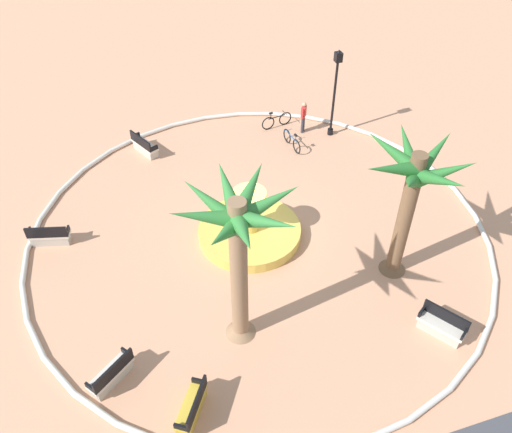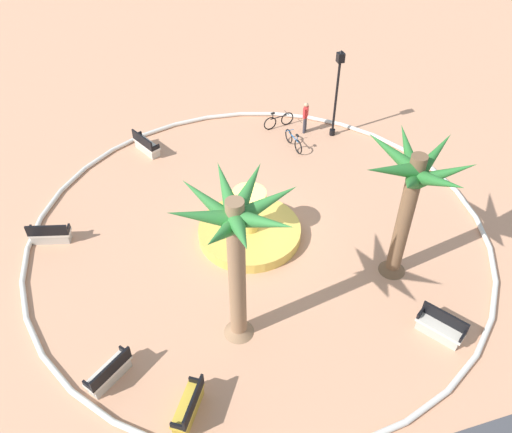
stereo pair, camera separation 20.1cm
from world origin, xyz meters
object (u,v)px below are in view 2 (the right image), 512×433
bench_north (147,146)px  bicycle_red_frame (279,121)px  palm_tree_by_curb (236,237)px  palm_tree_near_fountain (412,189)px  person_cyclist_helmet (305,116)px  fountain (250,230)px  bench_west (189,408)px  bench_southeast (109,373)px  lamppost (337,87)px  bench_southwest (440,328)px  bicycle_by_lamppost (294,141)px  bench_east (50,235)px

bench_north → bicycle_red_frame: bearing=-178.1°
bicycle_red_frame → palm_tree_by_curb: bearing=65.3°
palm_tree_near_fountain → person_cyclist_helmet: 10.32m
bench_north → fountain: bearing=113.7°
fountain → bench_west: bearing=60.3°
bench_southeast → person_cyclist_helmet: size_ratio=0.94×
palm_tree_near_fountain → person_cyclist_helmet: palm_tree_near_fountain is taller
lamppost → person_cyclist_helmet: lamppost is taller
palm_tree_by_curb → person_cyclist_helmet: palm_tree_by_curb is taller
fountain → bench_southwest: size_ratio=2.56×
bench_west → bicycle_red_frame: 16.03m
bench_west → person_cyclist_helmet: bearing=-123.2°
bench_west → bicycle_by_lamppost: bearing=-122.3°
fountain → palm_tree_near_fountain: size_ratio=0.74×
lamppost → bicycle_by_lamppost: size_ratio=2.65×
bench_southwest → bicycle_by_lamppost: 11.86m
palm_tree_by_curb → bench_southeast: 6.04m
bench_north → lamppost: (-9.18, 1.22, 2.30)m
bench_southeast → bicycle_by_lamppost: 14.25m
fountain → bicycle_by_lamppost: (-3.81, -5.35, 0.06)m
palm_tree_near_fountain → bicycle_red_frame: bearing=-85.1°
bench_southeast → palm_tree_near_fountain: bearing=-171.4°
palm_tree_by_curb → bench_west: palm_tree_by_curb is taller
bench_southwest → palm_tree_by_curb: bearing=-18.0°
bicycle_by_lamppost → palm_tree_near_fountain: bearing=95.4°
palm_tree_near_fountain → bench_north: 13.48m
bench_east → bench_southwest: same height
bench_southeast → bench_southwest: bearing=172.1°
palm_tree_near_fountain → bicycle_by_lamppost: palm_tree_near_fountain is taller
bicycle_by_lamppost → person_cyclist_helmet: (-1.02, -1.14, 0.56)m
bicycle_by_lamppost → person_cyclist_helmet: size_ratio=1.02×
fountain → bench_east: size_ratio=2.46×
lamppost → bicycle_by_lamppost: bearing=12.5°
palm_tree_near_fountain → bench_north: palm_tree_near_fountain is taller
palm_tree_by_curb → bicycle_red_frame: bearing=-114.7°
bicycle_by_lamppost → bench_west: bearing=57.7°
palm_tree_near_fountain → bench_east: bearing=-23.6°
bench_east → bicycle_by_lamppost: bearing=-163.7°
palm_tree_by_curb → bench_southwest: size_ratio=3.80×
bench_southeast → palm_tree_by_curb: bearing=-172.4°
palm_tree_near_fountain → bench_southeast: palm_tree_near_fountain is taller
bench_west → person_cyclist_helmet: 15.92m
bench_west → lamppost: bearing=-128.2°
palm_tree_near_fountain → bench_east: palm_tree_near_fountain is taller
fountain → bench_west: size_ratio=2.55×
bench_southeast → bench_east: bearing=-76.8°
bench_north → bench_southeast: 12.39m
person_cyclist_helmet → fountain: bearing=53.4°
bicycle_red_frame → fountain: bearing=63.1°
bench_east → lamppost: bearing=-164.4°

